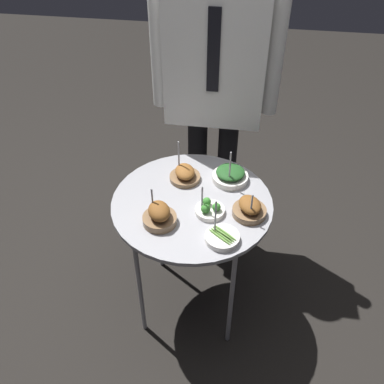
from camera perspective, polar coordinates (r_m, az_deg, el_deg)
The scene contains 9 objects.
ground_plane at distance 2.27m, azimuth -0.00°, elevation -13.99°, with size 8.00×8.00×0.00m, color black.
serving_cart at distance 1.80m, azimuth -0.00°, elevation -2.37°, with size 0.67×0.67×0.67m.
bowl_broccoli_center at distance 1.70m, azimuth 2.35°, elevation -2.30°, with size 0.12×0.12×0.14m.
bowl_roast_back_left at distance 1.86m, azimuth -0.96°, elevation 2.38°, with size 0.13×0.13×0.18m.
bowl_roast_mid_right at distance 1.65m, azimuth -4.37°, elevation -3.13°, with size 0.13×0.14×0.15m.
bowl_asparagus_back_right at distance 1.60m, azimuth 4.04°, elevation -6.03°, with size 0.13×0.13×0.18m.
bowl_spinach_far_rim at distance 1.86m, azimuth 5.13°, elevation 2.25°, with size 0.16×0.16×0.18m.
bowl_roast_front_left at distance 1.70m, azimuth 7.68°, elevation -2.21°, with size 0.14×0.14×0.14m.
waiter_figure at distance 2.00m, azimuth 3.13°, elevation 15.52°, with size 0.59×0.22×1.59m.
Camera 1 is at (0.20, -1.30, 1.85)m, focal length 40.00 mm.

